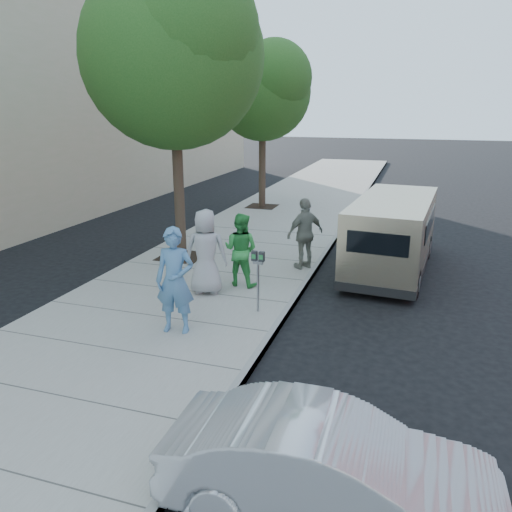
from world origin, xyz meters
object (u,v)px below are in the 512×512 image
person_officer (175,281)px  person_gray_shirt (206,252)px  sedan (330,469)px  person_striped_polo (305,234)px  tree_far (264,87)px  tree_near (174,49)px  van (393,233)px  person_green_shirt (241,250)px  parking_meter (258,268)px

person_officer → person_gray_shirt: bearing=88.2°
sedan → person_striped_polo: size_ratio=1.93×
sedan → person_officer: person_officer is taller
sedan → person_striped_polo: (-2.00, 7.81, 0.48)m
tree_far → person_gray_shirt: 10.80m
person_striped_polo → person_gray_shirt: bearing=6.7°
tree_near → person_striped_polo: (3.44, 0.06, -4.48)m
tree_near → van: 7.23m
person_green_shirt → person_striped_polo: 2.05m
sedan → tree_far: bearing=18.6°
parking_meter → person_gray_shirt: (-1.43, 0.67, 0.03)m
person_green_shirt → person_gray_shirt: bearing=58.9°
tree_near → tree_far: size_ratio=1.16×
person_green_shirt → parking_meter: bearing=128.1°
van → person_green_shirt: bearing=-136.5°
person_green_shirt → person_striped_polo: (1.14, 1.70, 0.06)m
tree_near → person_gray_shirt: tree_near is taller
tree_far → van: bearing=-50.0°
tree_near → sedan: size_ratio=2.12×
person_officer → tree_far: bearing=90.3°
van → person_officer: 6.44m
van → person_officer: (-3.56, -5.36, 0.11)m
person_officer → person_gray_shirt: size_ratio=1.04×
person_green_shirt → person_gray_shirt: 0.93m
person_officer → person_green_shirt: 2.76m
parking_meter → person_gray_shirt: 1.58m
tree_near → sedan: tree_near is taller
van → sedan: size_ratio=1.51×
sedan → person_green_shirt: size_ratio=2.07×
tree_near → parking_meter: bearing=-43.9°
tree_near → person_gray_shirt: 5.32m
tree_far → van: size_ratio=1.21×
tree_near → person_striped_polo: tree_near is taller
person_officer → person_gray_shirt: person_officer is taller
tree_far → person_officer: (2.00, -11.98, -3.74)m
parking_meter → sedan: size_ratio=0.36×
parking_meter → sedan: bearing=-61.2°
van → person_green_shirt: 4.19m
parking_meter → sedan: parking_meter is taller
van → sedan: bearing=-86.0°
person_striped_polo → sedan: bearing=56.1°
parking_meter → sedan: 5.25m
tree_near → person_gray_shirt: bearing=-53.7°
van → person_green_shirt: van is taller
tree_far → parking_meter: tree_far is taller
sedan → person_green_shirt: person_green_shirt is taller
parking_meter → van: 4.68m
sedan → person_green_shirt: (-3.15, 6.11, 0.42)m
tree_far → person_gray_shirt: (1.74, -9.97, -3.78)m
van → tree_near: bearing=-165.3°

